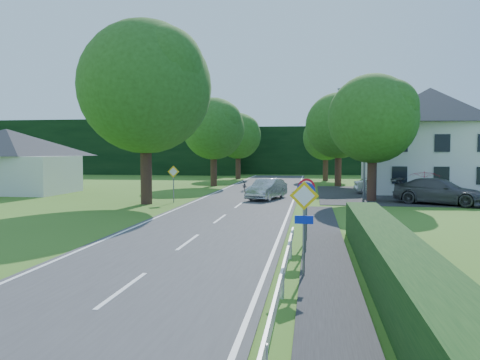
% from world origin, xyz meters
% --- Properties ---
extents(road, '(7.00, 80.00, 0.04)m').
position_xyz_m(road, '(0.00, 20.00, 0.02)').
color(road, '#373739').
rests_on(road, ground).
extents(parking_pad, '(14.00, 16.00, 0.04)m').
position_xyz_m(parking_pad, '(12.00, 33.00, 0.02)').
color(parking_pad, black).
rests_on(parking_pad, ground).
extents(line_edge_left, '(0.12, 80.00, 0.01)m').
position_xyz_m(line_edge_left, '(-3.25, 20.00, 0.04)').
color(line_edge_left, white).
rests_on(line_edge_left, road).
extents(line_edge_right, '(0.12, 80.00, 0.01)m').
position_xyz_m(line_edge_right, '(3.25, 20.00, 0.04)').
color(line_edge_right, white).
rests_on(line_edge_right, road).
extents(line_centre, '(0.12, 80.00, 0.01)m').
position_xyz_m(line_centre, '(0.00, 20.00, 0.04)').
color(line_centre, white).
rests_on(line_centre, road).
extents(tree_main, '(9.40, 9.40, 11.64)m').
position_xyz_m(tree_main, '(-6.00, 24.00, 5.82)').
color(tree_main, '#274D17').
rests_on(tree_main, ground).
extents(tree_left_far, '(7.00, 7.00, 8.58)m').
position_xyz_m(tree_left_far, '(-5.00, 40.00, 4.29)').
color(tree_left_far, '#274D17').
rests_on(tree_left_far, ground).
extents(tree_right_far, '(7.40, 7.40, 9.09)m').
position_xyz_m(tree_right_far, '(7.00, 42.00, 4.54)').
color(tree_right_far, '#274D17').
rests_on(tree_right_far, ground).
extents(tree_left_back, '(6.60, 6.60, 8.07)m').
position_xyz_m(tree_left_back, '(-4.50, 52.00, 4.04)').
color(tree_left_back, '#274D17').
rests_on(tree_left_back, ground).
extents(tree_right_back, '(6.20, 6.20, 7.56)m').
position_xyz_m(tree_right_back, '(6.00, 50.00, 3.78)').
color(tree_right_back, '#274D17').
rests_on(tree_right_back, ground).
extents(tree_right_mid, '(7.00, 7.00, 8.58)m').
position_xyz_m(tree_right_mid, '(8.50, 28.00, 4.29)').
color(tree_right_mid, '#274D17').
rests_on(tree_right_mid, ground).
extents(treeline_left, '(44.00, 6.00, 8.00)m').
position_xyz_m(treeline_left, '(-28.00, 62.00, 4.00)').
color(treeline_left, black).
rests_on(treeline_left, ground).
extents(treeline_right, '(30.00, 5.00, 7.00)m').
position_xyz_m(treeline_right, '(8.00, 66.00, 3.50)').
color(treeline_right, black).
rests_on(treeline_right, ground).
extents(bungalow_left, '(11.00, 6.50, 5.20)m').
position_xyz_m(bungalow_left, '(-20.00, 30.00, 2.71)').
color(bungalow_left, silver).
rests_on(bungalow_left, ground).
extents(house_white, '(10.60, 8.40, 8.60)m').
position_xyz_m(house_white, '(14.00, 36.00, 4.41)').
color(house_white, white).
rests_on(house_white, ground).
extents(streetlight, '(2.03, 0.18, 8.00)m').
position_xyz_m(streetlight, '(8.06, 30.00, 4.46)').
color(streetlight, slate).
rests_on(streetlight, ground).
extents(sign_priority_right, '(0.78, 0.09, 2.59)m').
position_xyz_m(sign_priority_right, '(4.30, 7.98, 1.80)').
color(sign_priority_right, slate).
rests_on(sign_priority_right, ground).
extents(sign_roundabout, '(0.64, 0.08, 2.37)m').
position_xyz_m(sign_roundabout, '(4.30, 10.98, 1.67)').
color(sign_roundabout, slate).
rests_on(sign_roundabout, ground).
extents(sign_speed_limit, '(0.64, 0.11, 2.37)m').
position_xyz_m(sign_speed_limit, '(4.30, 12.97, 1.77)').
color(sign_speed_limit, slate).
rests_on(sign_speed_limit, ground).
extents(sign_priority_left, '(0.78, 0.09, 2.44)m').
position_xyz_m(sign_priority_left, '(-4.50, 24.98, 1.72)').
color(sign_priority_left, slate).
rests_on(sign_priority_left, ground).
extents(moving_car, '(2.68, 4.56, 1.42)m').
position_xyz_m(moving_car, '(1.38, 27.84, 0.75)').
color(moving_car, '#B7B6BB').
rests_on(moving_car, road).
extents(motorcycle, '(0.92, 1.95, 0.98)m').
position_xyz_m(motorcycle, '(-1.12, 34.37, 0.53)').
color(motorcycle, black).
rests_on(motorcycle, road).
extents(parked_car_red, '(4.49, 3.25, 1.42)m').
position_xyz_m(parked_car_red, '(11.09, 33.00, 0.75)').
color(parked_car_red, maroon).
rests_on(parked_car_red, parking_pad).
extents(parked_car_silver_a, '(4.04, 1.60, 1.31)m').
position_xyz_m(parked_car_silver_a, '(9.83, 33.45, 0.69)').
color(parked_car_silver_a, '#B9B9BE').
rests_on(parked_car_silver_a, parking_pad).
extents(parked_car_grey, '(6.02, 4.63, 1.63)m').
position_xyz_m(parked_car_grey, '(12.47, 26.50, 0.85)').
color(parked_car_grey, '#46454A').
rests_on(parked_car_grey, parking_pad).
extents(parked_car_silver_b, '(5.06, 4.24, 1.29)m').
position_xyz_m(parked_car_silver_b, '(13.96, 32.51, 0.68)').
color(parked_car_silver_b, '#A9A9B0').
rests_on(parked_car_silver_b, parking_pad).
extents(parasol, '(2.74, 2.77, 1.99)m').
position_xyz_m(parasol, '(12.23, 29.50, 1.04)').
color(parasol, red).
rests_on(parasol, parking_pad).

